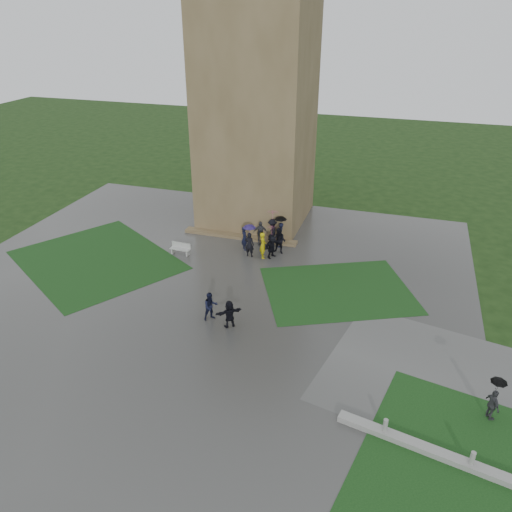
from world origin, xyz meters
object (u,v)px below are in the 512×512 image
(bench, at_px, (181,249))
(pedestrian_near, at_px, (229,314))
(tower, at_px, (257,109))
(pedestrian_mid, at_px, (211,306))
(pedestrian_path, at_px, (494,400))

(bench, xyz_separation_m, pedestrian_near, (6.50, -7.44, 0.38))
(bench, distance_m, pedestrian_near, 9.89)
(tower, xyz_separation_m, pedestrian_near, (3.31, -15.78, -8.16))
(pedestrian_mid, relative_size, pedestrian_near, 1.05)
(bench, bearing_deg, pedestrian_mid, -50.70)
(tower, bearing_deg, pedestrian_path, -48.78)
(pedestrian_path, bearing_deg, pedestrian_near, 166.61)
(bench, bearing_deg, pedestrian_path, -25.35)
(pedestrian_mid, bearing_deg, pedestrian_path, -55.14)
(pedestrian_path, bearing_deg, pedestrian_mid, 166.37)
(bench, distance_m, pedestrian_mid, 8.81)
(tower, distance_m, bench, 12.35)
(pedestrian_near, bearing_deg, bench, -87.81)
(tower, height_order, pedestrian_path, tower)
(pedestrian_near, relative_size, pedestrian_path, 0.74)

